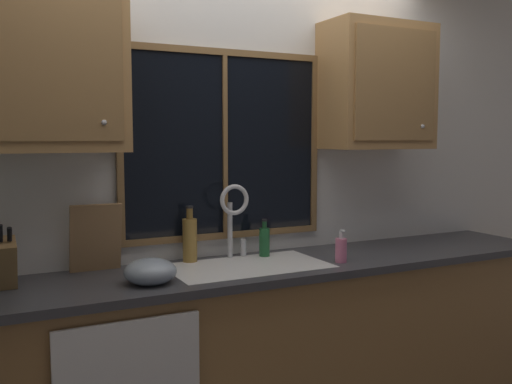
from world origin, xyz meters
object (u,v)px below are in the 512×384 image
(mixing_bowl, at_px, (150,272))
(bottle_green_glass, at_px, (264,241))
(knife_block, at_px, (1,264))
(bottle_tall_clear, at_px, (190,239))
(soap_dispenser, at_px, (341,250))
(cutting_board, at_px, (96,238))

(mixing_bowl, relative_size, bottle_green_glass, 1.14)
(knife_block, bearing_deg, bottle_green_glass, 4.06)
(bottle_green_glass, xyz_separation_m, bottle_tall_clear, (-0.41, 0.05, 0.04))
(bottle_tall_clear, bearing_deg, bottle_green_glass, -7.46)
(soap_dispenser, bearing_deg, knife_block, 172.46)
(knife_block, height_order, bottle_tall_clear, knife_block)
(cutting_board, distance_m, bottle_green_glass, 0.89)
(knife_block, bearing_deg, bottle_tall_clear, 9.24)
(cutting_board, relative_size, soap_dispenser, 1.93)
(knife_block, relative_size, bottle_green_glass, 1.56)
(bottle_tall_clear, bearing_deg, knife_block, -170.76)
(cutting_board, relative_size, mixing_bowl, 1.44)
(cutting_board, bearing_deg, bottle_green_glass, -3.20)
(bottle_green_glass, bearing_deg, knife_block, -175.94)
(mixing_bowl, xyz_separation_m, soap_dispenser, (1.01, -0.03, 0.01))
(soap_dispenser, relative_size, bottle_tall_clear, 0.59)
(cutting_board, bearing_deg, soap_dispenser, -16.77)
(knife_block, distance_m, bottle_tall_clear, 0.91)
(cutting_board, distance_m, soap_dispenser, 1.23)
(cutting_board, distance_m, bottle_tall_clear, 0.48)
(mixing_bowl, relative_size, soap_dispenser, 1.35)
(soap_dispenser, xyz_separation_m, bottle_green_glass, (-0.29, 0.31, 0.02))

